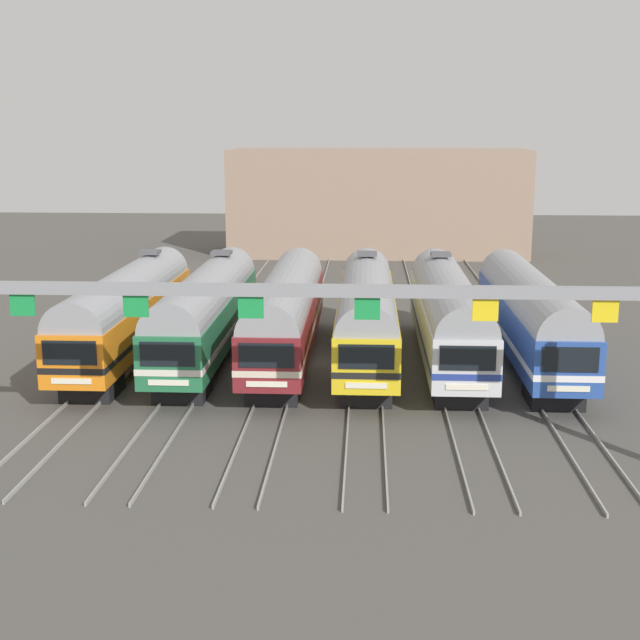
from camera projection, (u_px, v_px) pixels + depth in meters
The scene contains 10 objects.
ground_plane at pixel (326, 362), 44.99m from camera, with size 160.00×160.00×0.00m, color #4C4944.
track_bed at pixel (337, 298), 61.56m from camera, with size 22.02×70.00×0.15m.
commuter_train_orange at pixel (128, 309), 44.95m from camera, with size 2.88×18.06×5.05m.
commuter_train_green at pixel (207, 310), 44.73m from camera, with size 2.88×18.06×5.05m.
commuter_train_maroon at pixel (286, 311), 44.52m from camera, with size 2.88×18.06×4.77m.
commuter_train_yellow at pixel (367, 312), 44.31m from camera, with size 2.88×18.06×5.05m.
commuter_train_silver at pixel (448, 313), 44.10m from camera, with size 2.88×18.06×5.05m.
commuter_train_blue at pixel (530, 314), 43.89m from camera, with size 2.88×18.06×4.77m.
catenary_gantry at pixel (309, 316), 30.68m from camera, with size 25.75×0.44×6.97m.
maintenance_building at pixel (377, 202), 83.34m from camera, with size 27.73×10.00×9.91m, color gray.
Camera 1 is at (1.97, -43.44, 11.78)m, focal length 49.01 mm.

